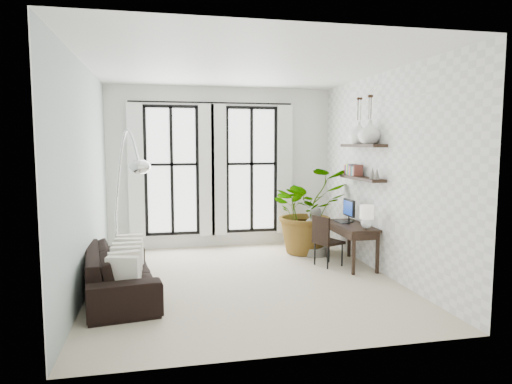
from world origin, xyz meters
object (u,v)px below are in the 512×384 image
object	(u,v)px
sofa	(120,271)
buddha	(314,234)
plant	(307,210)
desk_chair	(325,238)
arc_lamp	(126,167)
desk	(353,227)

from	to	relation	value
sofa	buddha	size ratio (longest dim) A/B	2.41
plant	desk_chair	xyz separation A→B (m)	(-0.01, -1.01, -0.33)
plant	buddha	distance (m)	0.49
desk_chair	arc_lamp	distance (m)	3.45
plant	buddha	bearing A→B (deg)	-70.78
sofa	plant	world-z (taller)	plant
sofa	desk	world-z (taller)	desk
desk	buddha	world-z (taller)	desk
sofa	arc_lamp	world-z (taller)	arc_lamp
desk_chair	arc_lamp	size ratio (longest dim) A/B	0.38
desk_chair	buddha	bearing A→B (deg)	62.22
desk	buddha	size ratio (longest dim) A/B	1.31
arc_lamp	desk	bearing A→B (deg)	4.74
desk	desk_chair	world-z (taller)	desk
sofa	desk_chair	bearing A→B (deg)	-84.33
desk	desk_chair	distance (m)	0.50
desk_chair	arc_lamp	bearing A→B (deg)	165.60
desk_chair	plant	bearing A→B (deg)	67.64
arc_lamp	buddha	size ratio (longest dim) A/B	2.48
sofa	buddha	distance (m)	3.74
plant	arc_lamp	bearing A→B (deg)	-156.12
sofa	arc_lamp	xyz separation A→B (m)	(0.10, 0.40, 1.42)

